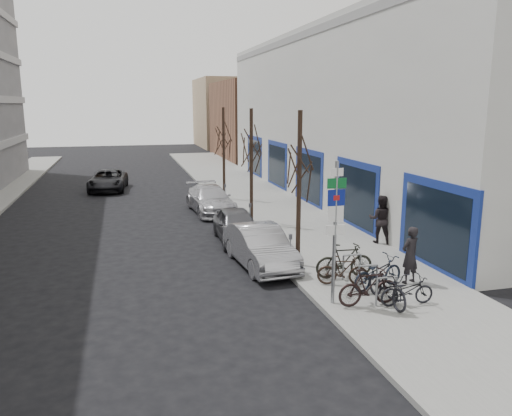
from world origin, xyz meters
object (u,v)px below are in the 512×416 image
tree_far (223,132)px  parked_car_back (210,199)px  highway_sign_pole (335,224)px  bike_far_curb (407,288)px  bike_near_left (388,283)px  tree_mid (251,139)px  pedestrian_far (381,219)px  bike_far_inner (343,270)px  bike_rack (368,275)px  meter_mid (250,214)px  meter_front (290,249)px  pedestrian_near (410,255)px  tree_near (300,152)px  lane_car (108,180)px  bike_mid_inner (344,260)px  parked_car_front (260,246)px  bike_near_right (369,287)px  bike_mid_curb (378,270)px  parked_car_mid (237,225)px  meter_back (225,193)px

tree_far → parked_car_back: bearing=-114.3°
highway_sign_pole → bike_far_curb: 2.75m
bike_near_left → parked_car_back: 14.17m
bike_far_curb → tree_far: bearing=8.0°
tree_mid → pedestrian_far: (4.20, -4.65, -2.96)m
highway_sign_pole → bike_far_inner: bearing=55.1°
bike_rack → meter_mid: size_ratio=1.78×
meter_front → pedestrian_near: pedestrian_near is taller
tree_mid → parked_car_back: tree_mid is taller
meter_front → highway_sign_pole: bearing=-85.3°
bike_near_left → pedestrian_far: (2.92, 5.76, 0.40)m
highway_sign_pole → parked_car_back: bearing=94.9°
bike_rack → tree_near: tree_near is taller
lane_car → bike_far_inner: bearing=-64.7°
highway_sign_pole → tree_far: 16.59m
bike_mid_inner → parked_car_front: bearing=48.4°
meter_mid → parked_car_front: size_ratio=0.29×
bike_near_right → bike_mid_curb: bearing=-38.0°
parked_car_back → pedestrian_near: (4.14, -12.61, 0.35)m
bike_rack → pedestrian_far: (3.00, 4.75, 0.48)m
bike_near_right → bike_far_inner: size_ratio=1.13×
bike_rack → bike_mid_curb: size_ratio=1.17×
tree_near → bike_rack: bearing=-67.5°
highway_sign_pole → meter_front: 3.39m
tree_mid → pedestrian_near: size_ratio=3.01×
parked_car_front → bike_mid_curb: bearing=-55.7°
lane_car → pedestrian_far: pedestrian_far is taller
bike_far_curb → parked_car_back: bearing=14.5°
parked_car_front → parked_car_mid: bearing=86.6°
bike_mid_curb → parked_car_front: (-2.79, 3.45, -0.01)m
bike_mid_inner → bike_far_curb: (0.75, -2.52, -0.10)m
bike_near_left → bike_mid_curb: size_ratio=1.01×
meter_mid → bike_far_curb: meter_mid is taller
bike_rack → parked_car_back: size_ratio=0.46×
bike_near_left → bike_far_inner: bike_near_left is taller
parked_car_mid → parked_car_front: bearing=-86.9°
pedestrian_far → parked_car_mid: bearing=10.4°
bike_far_curb → parked_car_front: parked_car_front is taller
tree_far → meter_back: bearing=-100.2°
meter_front → lane_car: meter_front is taller
highway_sign_pole → pedestrian_far: size_ratio=2.12×
tree_far → bike_far_curb: (1.76, -17.16, -3.47)m
lane_car → pedestrian_near: size_ratio=2.70×
bike_mid_inner → tree_near: bearing=36.1°
bike_rack → pedestrian_near: bearing=10.8°
bike_rack → parked_car_front: 4.29m
pedestrian_far → meter_front: bearing=58.9°
bike_near_left → bike_far_curb: bearing=-28.6°
meter_front → bike_far_curb: size_ratio=0.79×
bike_near_right → bike_mid_curb: 1.43m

